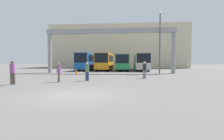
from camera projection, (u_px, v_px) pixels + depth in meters
The scene contains 13 objects.
ground_plane at pixel (76, 95), 9.21m from camera, with size 200.00×200.00×0.00m, color #514F4C.
building_backdrop at pixel (119, 48), 51.99m from camera, with size 37.71×12.00×11.81m.
overhead_gantry at pixel (110, 37), 26.34m from camera, with size 19.49×0.80×6.68m.
bus_slot_0 at pixel (88, 61), 35.91m from camera, with size 2.44×11.81×3.31m.
bus_slot_1 at pixel (105, 61), 34.87m from camera, with size 2.60×10.37×3.30m.
bus_slot_2 at pixel (123, 61), 34.67m from camera, with size 2.44×10.62×3.05m.
bus_slot_3 at pixel (141, 61), 34.81m from camera, with size 2.61×11.55×3.24m.
pedestrian_near_left at pixel (144, 69), 17.99m from camera, with size 0.36×0.36×1.75m.
pedestrian_mid_right at pixel (59, 72), 14.74m from camera, with size 0.33×0.33×1.60m.
pedestrian_near_center at pixel (13, 72), 13.19m from camera, with size 0.38×0.38×1.82m.
pedestrian_far_center at pixel (87, 71), 15.79m from camera, with size 0.35×0.35×1.68m.
traffic_cone at pixel (76, 72), 22.87m from camera, with size 0.37×0.37×0.66m.
lamp_post at pixel (160, 40), 24.97m from camera, with size 0.36×0.36×8.86m.
Camera 1 is at (2.74, -8.93, 1.75)m, focal length 28.00 mm.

